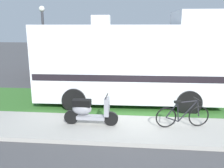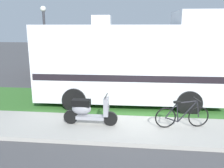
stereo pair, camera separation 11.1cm
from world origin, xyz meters
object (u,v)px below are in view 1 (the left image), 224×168
Objects in this scene: bicycle at (183,115)px; pickup_truck_far at (74,58)px; street_lamp_post at (44,40)px; scooter at (89,111)px; pickup_truck_near at (72,63)px; motorhome_rv at (131,61)px.

pickup_truck_far reaches higher than bicycle.
scooter is at bearing -56.46° from street_lamp_post.
scooter is 7.23m from pickup_truck_near.
pickup_truck_far is at bearing 102.47° from pickup_truck_near.
pickup_truck_far is (-0.64, 2.88, -0.05)m from pickup_truck_near.
pickup_truck_far is 5.26m from street_lamp_post.
street_lamp_post is at bearing -110.32° from pickup_truck_near.
scooter is 5.94m from street_lamp_post.
bicycle is 0.30× the size of pickup_truck_far.
scooter is 0.32× the size of pickup_truck_near.
pickup_truck_near is (-2.31, 6.84, 0.41)m from scooter.
motorhome_rv is 4.85m from street_lamp_post.
bicycle is 0.40× the size of street_lamp_post.
motorhome_rv reaches higher than pickup_truck_far.
pickup_truck_near is (-5.17, 6.74, 0.50)m from bicycle.
pickup_truck_far is at bearing 88.19° from street_lamp_post.
street_lamp_post is at bearing 123.54° from scooter.
street_lamp_post reaches higher than pickup_truck_near.
pickup_truck_near reaches higher than pickup_truck_far.
pickup_truck_near reaches higher than scooter.
motorhome_rv is 5.54m from pickup_truck_near.
scooter is 0.42× the size of street_lamp_post.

